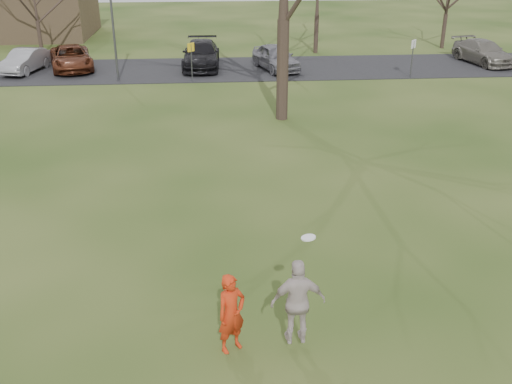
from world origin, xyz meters
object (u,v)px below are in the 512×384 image
car_3 (201,55)px  lamp_post (111,5)px  car_1 (25,61)px  car_7 (483,52)px  car_2 (71,58)px  player_defender (231,313)px  car_4 (276,57)px  catching_play (298,302)px

car_3 → lamp_post: 6.24m
car_1 → lamp_post: lamp_post is taller
car_7 → car_2: bearing=167.6°
car_7 → lamp_post: lamp_post is taller
player_defender → car_4: (3.59, 24.66, -0.08)m
car_7 → lamp_post: size_ratio=0.74×
player_defender → car_2: size_ratio=0.35×
car_2 → car_7: size_ratio=1.04×
car_1 → car_7: (27.06, 0.20, 0.03)m
car_7 → catching_play: catching_play is taller
car_3 → car_7: 17.05m
car_7 → car_4: bearing=171.6°
catching_play → car_4: bearing=84.6°
car_2 → car_4: bearing=-20.0°
car_1 → car_4: 14.32m
car_2 → catching_play: size_ratio=2.09×
player_defender → car_1: bearing=80.2°
player_defender → lamp_post: size_ratio=0.27×
car_4 → car_7: 12.77m
catching_play → lamp_post: 23.86m
car_4 → car_7: (12.75, 0.77, -0.04)m
car_3 → car_7: size_ratio=1.11×
car_1 → lamp_post: (5.52, -2.58, 3.29)m
car_1 → lamp_post: size_ratio=0.62×
car_7 → catching_play: bearing=-132.4°
car_1 → car_3: car_3 is taller
player_defender → car_1: player_defender is taller
car_7 → catching_play: (-15.08, -25.56, 0.41)m
car_7 → lamp_post: 21.96m
catching_play → lamp_post: (-6.46, 22.79, 2.85)m
car_3 → car_4: bearing=-10.5°
car_4 → car_7: bearing=-12.6°
player_defender → car_2: player_defender is taller
lamp_post → player_defender: bearing=-77.1°
lamp_post → car_7: bearing=7.3°
car_4 → lamp_post: bearing=176.7°
car_2 → lamp_post: lamp_post is taller
car_1 → car_7: size_ratio=0.84×
player_defender → car_2: 26.95m
car_4 → lamp_post: lamp_post is taller
catching_play → lamp_post: size_ratio=0.37×
car_2 → lamp_post: (3.03, -3.01, 3.26)m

